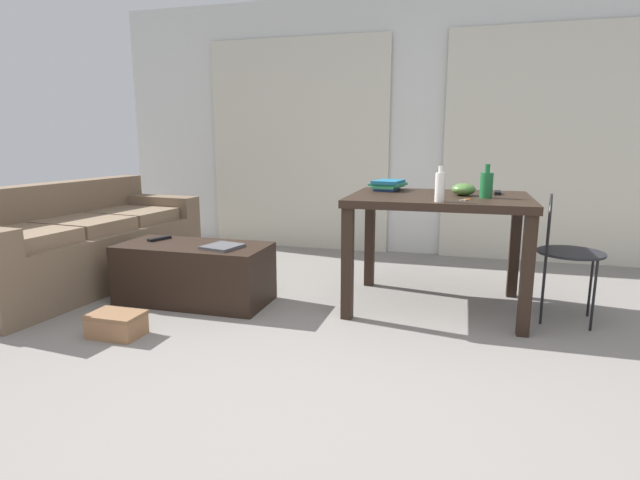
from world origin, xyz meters
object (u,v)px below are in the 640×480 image
Objects in this scene: bowl at (464,189)px; tv_remote_primary at (159,239)px; couch at (76,245)px; bottle_far at (440,186)px; craft_table at (439,212)px; magazine at (222,247)px; scissors at (466,200)px; shoebox at (117,324)px; coffee_table at (195,273)px; book_stack at (388,185)px; tv_remote_on_table at (498,193)px; wire_chair at (560,242)px; bottle_near at (486,185)px.

tv_remote_primary is (-2.11, -0.31, -0.39)m from bowl.
couch is 2.84m from bottle_far.
craft_table is 4.97× the size of magazine.
scissors is 2.22m from shoebox.
magazine is (-1.41, -0.05, -0.44)m from bottle_far.
coffee_table is at bearing -175.54° from scissors.
book_stack is at bearing 147.06° from craft_table.
shoebox is at bearing -40.30° from couch.
magazine is (0.57, -0.12, 0.00)m from tv_remote_primary.
tv_remote_on_table reaches higher than magazine.
bottle_far reaches higher than couch.
wire_chair reaches higher than shoebox.
wire_chair is (3.52, 0.16, 0.19)m from couch.
book_stack is (-0.67, 0.31, -0.05)m from bottle_near.
scissors is (0.02, -0.25, -0.04)m from bowl.
bottle_near reaches higher than tv_remote_on_table.
bowl is (2.92, 0.24, 0.50)m from couch.
bowl is at bearing 12.35° from coffee_table.
shoebox is (-1.93, -0.84, -0.70)m from scissors.
scissors is 0.44× the size of magazine.
tv_remote_primary is 0.58m from magazine.
tv_remote_on_table is at bearing 34.32° from bowl.
bottle_near is at bearing 8.51° from coffee_table.
scissors is (-0.12, -0.15, -0.08)m from bottle_near.
bowl is at bearing 29.03° from tv_remote_primary.
scissors reaches higher than tv_remote_primary.
tv_remote_primary is at bearing -175.00° from wire_chair.
craft_table is 7.38× the size of tv_remote_on_table.
tv_remote_primary is at bearing -172.11° from craft_table.
couch is 2.97m from scissors.
bottle_near reaches higher than craft_table.
book_stack is at bearing 45.25° from magazine.
bowl is (0.15, 0.04, 0.15)m from craft_table.
magazine is at bearing -170.43° from wire_chair.
bowl reaches higher than coffee_table.
craft_table reaches higher than tv_remote_primary.
coffee_table is at bearing -7.68° from couch.
wire_chair reaches higher than tv_remote_primary.
shoebox is at bearing -157.93° from wire_chair.
wire_chair reaches higher than tv_remote_on_table.
bowl is 0.66× the size of magazine.
bottle_near is 2.08× the size of scissors.
book_stack is at bearing 166.08° from wire_chair.
craft_table reaches higher than magazine.
bowl is at bearing 71.03° from bottle_far.
magazine is at bearing -8.16° from couch.
coffee_table is 2.17m from tv_remote_on_table.
book_stack is at bearing 10.53° from couch.
tv_remote_on_table is 2.57m from shoebox.
wire_chair is 0.88m from bottle_far.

